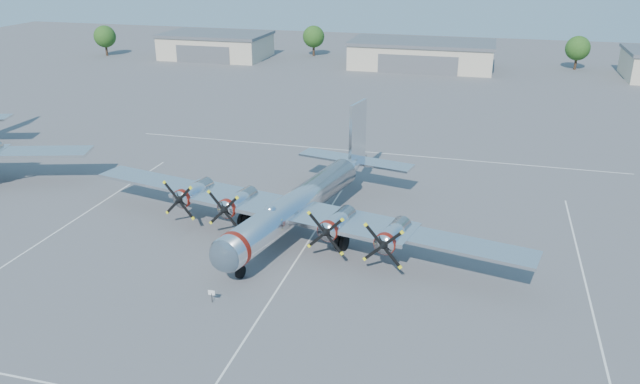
% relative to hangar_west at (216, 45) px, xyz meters
% --- Properties ---
extents(ground, '(260.00, 260.00, 0.00)m').
position_rel_hangar_west_xyz_m(ground, '(45.00, -81.96, -2.71)').
color(ground, '#565658').
rests_on(ground, ground).
extents(parking_lines, '(60.00, 50.08, 0.01)m').
position_rel_hangar_west_xyz_m(parking_lines, '(45.00, -83.71, -2.71)').
color(parking_lines, silver).
rests_on(parking_lines, ground).
extents(hangar_west, '(22.60, 14.60, 5.40)m').
position_rel_hangar_west_xyz_m(hangar_west, '(0.00, 0.00, 0.00)').
color(hangar_west, beige).
rests_on(hangar_west, ground).
extents(hangar_center, '(28.60, 14.60, 5.40)m').
position_rel_hangar_west_xyz_m(hangar_center, '(45.00, -0.00, -0.00)').
color(hangar_center, beige).
rests_on(hangar_center, ground).
extents(tree_far_west, '(4.80, 4.80, 6.64)m').
position_rel_hangar_west_xyz_m(tree_far_west, '(-25.00, -3.96, 1.51)').
color(tree_far_west, '#382619').
rests_on(tree_far_west, ground).
extents(tree_west, '(4.80, 4.80, 6.64)m').
position_rel_hangar_west_xyz_m(tree_west, '(20.00, 8.04, 1.51)').
color(tree_west, '#382619').
rests_on(tree_west, ground).
extents(tree_east, '(4.80, 4.80, 6.64)m').
position_rel_hangar_west_xyz_m(tree_east, '(75.00, 6.04, 1.51)').
color(tree_east, '#382619').
rests_on(tree_east, ground).
extents(main_bomber_b29, '(45.66, 35.78, 9.01)m').
position_rel_hangar_west_xyz_m(main_bomber_b29, '(43.76, -80.27, -2.71)').
color(main_bomber_b29, silver).
rests_on(main_bomber_b29, ground).
extents(info_placard, '(0.50, 0.06, 0.96)m').
position_rel_hangar_west_xyz_m(info_placard, '(41.10, -93.39, -2.04)').
color(info_placard, black).
rests_on(info_placard, ground).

